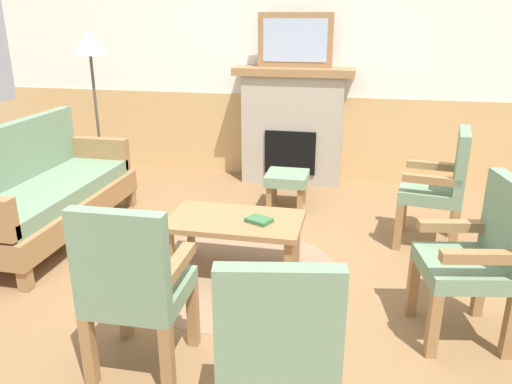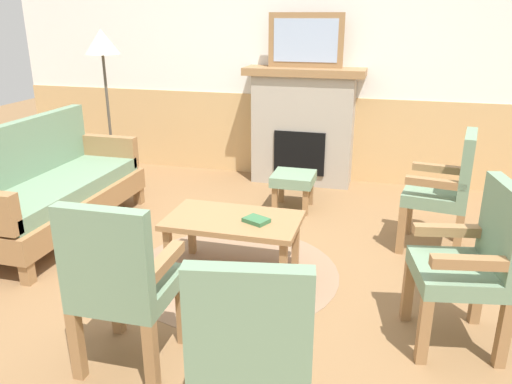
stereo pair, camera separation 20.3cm
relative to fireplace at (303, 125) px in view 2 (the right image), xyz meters
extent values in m
plane|color=olive|center=(0.00, -2.35, -0.65)|extent=(14.00, 14.00, 0.00)
cube|color=white|center=(0.00, 0.25, 0.70)|extent=(7.20, 0.12, 2.70)
cube|color=tan|center=(0.00, 0.18, -0.18)|extent=(7.20, 0.02, 0.95)
cube|color=#A39989|center=(0.00, 0.00, -0.05)|extent=(1.10, 0.36, 1.20)
cube|color=black|center=(0.00, -0.19, -0.27)|extent=(0.56, 0.02, 0.48)
cube|color=olive|center=(0.00, 0.00, 0.59)|extent=(1.30, 0.44, 0.08)
cube|color=olive|center=(0.00, 0.00, 0.91)|extent=(0.80, 0.03, 0.56)
cube|color=#9EB2D1|center=(0.00, -0.02, 0.91)|extent=(0.68, 0.01, 0.44)
cube|color=olive|center=(-1.47, -2.82, -0.57)|extent=(0.08, 0.08, 0.16)
cube|color=olive|center=(-1.47, -1.14, -0.57)|extent=(0.08, 0.08, 0.16)
cube|color=olive|center=(-2.07, -1.14, -0.57)|extent=(0.08, 0.08, 0.16)
cube|color=olive|center=(-1.77, -1.98, -0.39)|extent=(0.70, 1.80, 0.20)
cube|color=gray|center=(-1.77, -1.98, -0.23)|extent=(0.60, 1.70, 0.12)
cube|color=gray|center=(-2.07, -1.98, 0.08)|extent=(0.10, 1.70, 0.50)
cube|color=olive|center=(-1.77, -1.13, -0.12)|extent=(0.60, 0.10, 0.30)
cube|color=olive|center=(-0.51, -2.50, -0.45)|extent=(0.05, 0.05, 0.40)
cube|color=olive|center=(0.33, -2.50, -0.45)|extent=(0.05, 0.05, 0.40)
cube|color=olive|center=(-0.51, -2.06, -0.45)|extent=(0.05, 0.05, 0.40)
cube|color=olive|center=(0.33, -2.06, -0.45)|extent=(0.05, 0.05, 0.40)
cube|color=olive|center=(-0.09, -2.28, -0.23)|extent=(0.96, 0.56, 0.04)
cylinder|color=#896B51|center=(-0.09, -2.28, -0.65)|extent=(1.56, 1.56, 0.01)
cube|color=#33663D|center=(0.09, -2.31, -0.20)|extent=(0.21, 0.19, 0.03)
cube|color=olive|center=(-0.08, -1.02, -0.52)|extent=(0.05, 0.05, 0.26)
cube|color=olive|center=(0.22, -1.02, -0.52)|extent=(0.05, 0.05, 0.26)
cube|color=olive|center=(-0.08, -0.72, -0.52)|extent=(0.05, 0.05, 0.26)
cube|color=olive|center=(0.22, -0.72, -0.52)|extent=(0.05, 0.05, 0.26)
cube|color=gray|center=(0.07, -0.87, -0.34)|extent=(0.40, 0.40, 0.10)
cube|color=olive|center=(1.10, -1.61, -0.45)|extent=(0.07, 0.07, 0.40)
cube|color=olive|center=(1.16, -1.20, -0.45)|extent=(0.07, 0.07, 0.40)
cube|color=olive|center=(1.51, -1.68, -0.45)|extent=(0.07, 0.07, 0.40)
cube|color=olive|center=(1.58, -1.26, -0.45)|extent=(0.07, 0.07, 0.40)
cube|color=gray|center=(1.34, -1.44, -0.20)|extent=(0.55, 0.55, 0.10)
cube|color=gray|center=(1.53, -1.47, 0.09)|extent=(0.15, 0.49, 0.48)
cube|color=olive|center=(1.31, -1.64, -0.03)|extent=(0.45, 0.13, 0.06)
cube|color=olive|center=(1.37, -1.23, -0.03)|extent=(0.45, 0.13, 0.06)
cube|color=olive|center=(1.21, -2.99, -0.45)|extent=(0.07, 0.07, 0.40)
cube|color=olive|center=(1.13, -2.57, -0.45)|extent=(0.07, 0.07, 0.40)
cube|color=olive|center=(1.63, -2.91, -0.45)|extent=(0.07, 0.07, 0.40)
cube|color=olive|center=(1.55, -2.50, -0.45)|extent=(0.07, 0.07, 0.40)
cube|color=gray|center=(1.38, -2.74, -0.20)|extent=(0.56, 0.56, 0.10)
cube|color=gray|center=(1.58, -2.70, 0.09)|extent=(0.17, 0.49, 0.48)
cube|color=olive|center=(1.42, -2.94, -0.03)|extent=(0.45, 0.15, 0.06)
cube|color=olive|center=(1.34, -2.54, -0.03)|extent=(0.45, 0.15, 0.06)
cube|color=olive|center=(-0.54, -3.17, -0.45)|extent=(0.06, 0.06, 0.40)
cube|color=olive|center=(-0.12, -3.16, -0.45)|extent=(0.06, 0.06, 0.40)
cube|color=olive|center=(-0.54, -3.59, -0.45)|extent=(0.06, 0.06, 0.40)
cube|color=olive|center=(-0.12, -3.58, -0.45)|extent=(0.06, 0.06, 0.40)
cube|color=gray|center=(-0.33, -3.37, -0.20)|extent=(0.49, 0.49, 0.10)
cube|color=gray|center=(-0.33, -3.57, 0.09)|extent=(0.48, 0.09, 0.48)
cube|color=olive|center=(-0.53, -3.38, -0.03)|extent=(0.08, 0.44, 0.06)
cube|color=olive|center=(-0.13, -3.37, -0.03)|extent=(0.08, 0.44, 0.06)
cube|color=olive|center=(0.22, -3.58, -0.45)|extent=(0.07, 0.07, 0.40)
cube|color=olive|center=(0.63, -3.50, -0.45)|extent=(0.07, 0.07, 0.40)
cube|color=gray|center=(0.46, -3.75, -0.20)|extent=(0.56, 0.56, 0.10)
cube|color=gray|center=(0.50, -3.94, 0.09)|extent=(0.49, 0.17, 0.48)
cube|color=olive|center=(0.26, -3.78, -0.03)|extent=(0.15, 0.45, 0.06)
cube|color=olive|center=(0.66, -3.71, -0.03)|extent=(0.15, 0.45, 0.06)
cylinder|color=#332D28|center=(-2.01, -0.68, -0.64)|extent=(0.24, 0.24, 0.03)
cylinder|color=#4C473D|center=(-2.01, -0.68, 0.08)|extent=(0.03, 0.03, 1.40)
cone|color=silver|center=(-2.01, -0.68, 0.90)|extent=(0.36, 0.36, 0.25)
camera|label=1|loc=(0.74, -5.52, 1.17)|focal=35.35mm
camera|label=2|loc=(0.94, -5.47, 1.17)|focal=35.35mm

